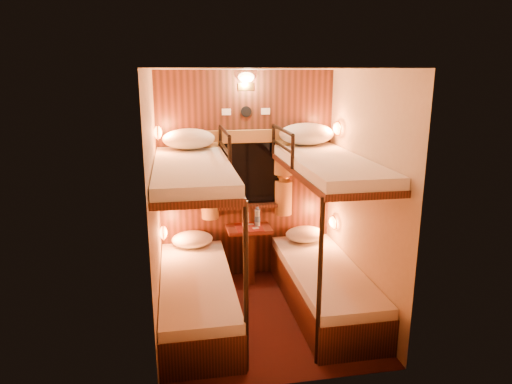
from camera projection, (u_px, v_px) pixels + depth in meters
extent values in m
plane|color=#34180E|center=(263.00, 316.00, 4.59)|extent=(2.10, 2.10, 0.00)
plane|color=silver|center=(264.00, 69.00, 3.98)|extent=(2.10, 2.10, 0.00)
plane|color=#C6B293|center=(246.00, 177.00, 5.28)|extent=(2.40, 0.00, 2.40)
plane|color=#C6B293|center=(291.00, 240.00, 3.28)|extent=(2.40, 0.00, 2.40)
plane|color=#C6B293|center=(155.00, 207.00, 4.11)|extent=(0.00, 2.40, 2.40)
plane|color=#C6B293|center=(364.00, 196.00, 4.45)|extent=(0.00, 2.40, 2.40)
cube|color=#311A0D|center=(246.00, 177.00, 5.27)|extent=(2.00, 0.03, 2.40)
cube|color=#311A0D|center=(197.00, 302.00, 4.50)|extent=(0.70, 1.90, 0.35)
cube|color=white|center=(196.00, 281.00, 4.44)|extent=(0.68, 1.88, 0.10)
cube|color=#311A0D|center=(192.00, 176.00, 4.17)|extent=(0.70, 1.90, 0.06)
cube|color=white|center=(192.00, 168.00, 4.15)|extent=(0.68, 1.88, 0.10)
cylinder|color=black|center=(246.00, 290.00, 3.56)|extent=(0.04, 0.04, 1.45)
cylinder|color=black|center=(220.00, 141.00, 5.02)|extent=(0.04, 0.04, 0.32)
cylinder|color=black|center=(230.00, 154.00, 4.21)|extent=(0.04, 0.04, 0.32)
cylinder|color=black|center=(224.00, 131.00, 4.58)|extent=(0.04, 0.85, 0.04)
cylinder|color=black|center=(225.00, 148.00, 4.62)|extent=(0.03, 0.85, 0.03)
cube|color=#311A0D|center=(323.00, 291.00, 4.72)|extent=(0.70, 1.90, 0.35)
cube|color=white|center=(324.00, 271.00, 4.66)|extent=(0.68, 1.88, 0.10)
cube|color=#311A0D|center=(328.00, 171.00, 4.40)|extent=(0.70, 1.90, 0.06)
cube|color=white|center=(329.00, 163.00, 4.37)|extent=(0.68, 1.88, 0.10)
cylinder|color=black|center=(320.00, 284.00, 3.66)|extent=(0.04, 0.04, 1.45)
cylinder|color=black|center=(273.00, 140.00, 5.12)|extent=(0.04, 0.04, 0.32)
cylinder|color=black|center=(293.00, 152.00, 4.32)|extent=(0.04, 0.04, 0.32)
cylinder|color=black|center=(282.00, 130.00, 4.68)|extent=(0.04, 0.85, 0.04)
cylinder|color=black|center=(282.00, 146.00, 4.72)|extent=(0.03, 0.85, 0.03)
cube|color=black|center=(246.00, 173.00, 5.23)|extent=(0.98, 0.02, 0.78)
cube|color=black|center=(247.00, 173.00, 5.22)|extent=(0.90, 0.01, 0.70)
cube|color=#311A0D|center=(247.00, 206.00, 5.29)|extent=(1.00, 0.12, 0.04)
cube|color=olive|center=(247.00, 136.00, 5.09)|extent=(1.10, 0.06, 0.14)
cylinder|color=olive|center=(209.00, 160.00, 5.07)|extent=(0.22, 0.22, 0.40)
cylinder|color=olive|center=(209.00, 180.00, 5.13)|extent=(0.11, 0.11, 0.12)
cylinder|color=olive|center=(210.00, 201.00, 5.19)|extent=(0.20, 0.20, 0.40)
torus|color=#B78235|center=(209.00, 180.00, 5.13)|extent=(0.14, 0.14, 0.02)
cylinder|color=olive|center=(284.00, 157.00, 5.22)|extent=(0.22, 0.22, 0.40)
cylinder|color=olive|center=(284.00, 177.00, 5.28)|extent=(0.11, 0.11, 0.12)
cylinder|color=olive|center=(283.00, 198.00, 5.34)|extent=(0.20, 0.20, 0.40)
torus|color=#B78235|center=(284.00, 177.00, 5.28)|extent=(0.14, 0.14, 0.02)
cylinder|color=black|center=(246.00, 112.00, 5.06)|extent=(0.12, 0.02, 0.12)
cube|color=silver|center=(226.00, 112.00, 5.02)|extent=(0.10, 0.01, 0.07)
cube|color=silver|center=(266.00, 111.00, 5.09)|extent=(0.10, 0.01, 0.07)
cube|color=#B78235|center=(246.00, 87.00, 4.99)|extent=(0.18, 0.01, 0.08)
ellipsoid|color=#FFCC8C|center=(246.00, 77.00, 4.94)|extent=(0.18, 0.09, 0.11)
ellipsoid|color=orange|center=(163.00, 233.00, 4.91)|extent=(0.08, 0.20, 0.13)
torus|color=#B78235|center=(163.00, 233.00, 4.91)|extent=(0.02, 0.17, 0.17)
ellipsoid|color=orange|center=(158.00, 132.00, 4.64)|extent=(0.08, 0.20, 0.13)
torus|color=#B78235|center=(158.00, 132.00, 4.64)|extent=(0.02, 0.17, 0.17)
ellipsoid|color=orange|center=(333.00, 223.00, 5.24)|extent=(0.08, 0.20, 0.13)
torus|color=#B78235|center=(333.00, 223.00, 5.24)|extent=(0.02, 0.17, 0.17)
ellipsoid|color=orange|center=(338.00, 128.00, 4.96)|extent=(0.08, 0.20, 0.13)
torus|color=#B78235|center=(338.00, 128.00, 4.96)|extent=(0.02, 0.17, 0.17)
cube|color=#552113|center=(249.00, 229.00, 5.24)|extent=(0.50, 0.34, 0.04)
cube|color=#311A0D|center=(249.00, 255.00, 5.32)|extent=(0.08, 0.30, 0.61)
cube|color=maroon|center=(249.00, 227.00, 5.23)|extent=(0.30, 0.34, 0.01)
cylinder|color=#99BFE5|center=(246.00, 220.00, 5.19)|extent=(0.06, 0.06, 0.18)
cylinder|color=#3862AA|center=(246.00, 221.00, 5.19)|extent=(0.06, 0.06, 0.06)
cylinder|color=#3862AA|center=(246.00, 211.00, 5.16)|extent=(0.03, 0.03, 0.03)
cylinder|color=#99BFE5|center=(257.00, 218.00, 5.25)|extent=(0.06, 0.06, 0.19)
cylinder|color=#3862AA|center=(257.00, 219.00, 5.25)|extent=(0.07, 0.07, 0.07)
cylinder|color=#3862AA|center=(257.00, 208.00, 5.22)|extent=(0.03, 0.03, 0.03)
cube|color=silver|center=(256.00, 228.00, 5.19)|extent=(0.08, 0.07, 0.01)
cube|color=silver|center=(251.00, 224.00, 5.32)|extent=(0.07, 0.06, 0.01)
ellipsoid|color=silver|center=(192.00, 239.00, 5.15)|extent=(0.46, 0.33, 0.18)
ellipsoid|color=silver|center=(305.00, 234.00, 5.31)|extent=(0.46, 0.33, 0.18)
ellipsoid|color=silver|center=(189.00, 139.00, 4.78)|extent=(0.55, 0.39, 0.22)
ellipsoid|color=silver|center=(306.00, 134.00, 5.06)|extent=(0.62, 0.44, 0.24)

